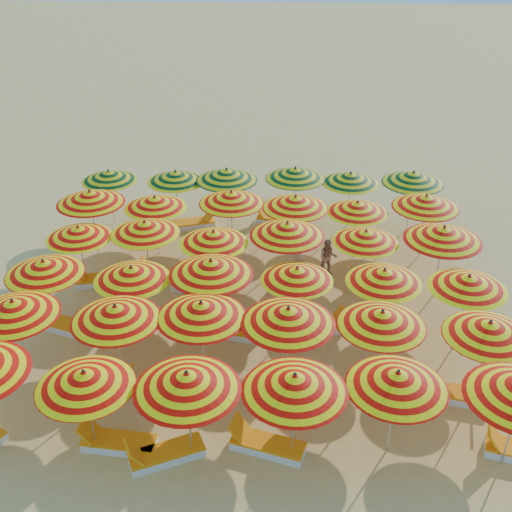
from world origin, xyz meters
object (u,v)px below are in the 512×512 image
Objects in this scene: lounger_5 at (104,377)px; lounger_14 at (376,281)px; lounger_9 at (234,331)px; umbrella_13 at (132,273)px; umbrella_8 at (201,310)px; umbrella_28 at (357,207)px; umbrella_32 at (227,175)px; umbrella_2 at (187,381)px; lounger_3 at (266,445)px; umbrella_30 at (109,176)px; umbrella_7 at (116,313)px; umbrella_34 at (350,178)px; lounger_16 at (278,219)px; umbrella_10 at (382,319)px; lounger_10 at (316,326)px; umbrella_26 at (231,198)px; lounger_15 at (193,223)px; umbrella_17 at (468,282)px; umbrella_21 at (287,229)px; umbrella_16 at (384,276)px; lounger_2 at (165,454)px; umbrella_19 at (145,228)px; lounger_13 at (200,288)px; umbrella_31 at (176,176)px; lounger_6 at (457,394)px; umbrella_12 at (44,267)px; umbrella_24 at (90,197)px; lounger_11 at (102,279)px; umbrella_4 at (397,380)px; umbrella_27 at (295,202)px; umbrella_11 at (489,329)px; umbrella_15 at (297,274)px; umbrella_35 at (413,178)px; umbrella_29 at (426,202)px; umbrella_1 at (85,379)px; umbrella_9 at (288,316)px; beachgoer_b at (328,258)px; umbrella_23 at (444,234)px; lounger_12 at (166,276)px; umbrella_20 at (214,237)px; umbrella_6 at (13,308)px; umbrella_18 at (78,232)px; lounger_1 at (117,442)px.

lounger_14 is (7.66, 5.04, 0.00)m from lounger_5.
lounger_14 is at bearing 46.43° from lounger_9.
umbrella_8 is at bearing -41.01° from umbrella_13.
umbrella_32 is at bearing 155.23° from umbrella_28.
umbrella_2 is 1.51× the size of lounger_3.
umbrella_30 reaches higher than umbrella_28.
umbrella_34 is (6.52, 9.13, -0.15)m from umbrella_7.
lounger_5 is at bearing 73.91° from lounger_16.
umbrella_8 reaches higher than umbrella_13.
umbrella_10 is 1.57× the size of lounger_10.
umbrella_26 is 5.68m from lounger_10.
umbrella_17 is at bearing -56.95° from lounger_15.
umbrella_21 reaches higher than lounger_16.
umbrella_16 reaches higher than lounger_2.
umbrella_28 is 1.25× the size of lounger_10.
umbrella_19 is at bearing 108.02° from umbrella_2.
umbrella_13 is at bearing 179.81° from umbrella_17.
umbrella_13 is 1.38× the size of lounger_13.
lounger_6 is at bearing -47.56° from umbrella_31.
umbrella_24 is at bearing 88.80° from umbrella_12.
lounger_11 and lounger_14 have the same top height.
umbrella_4 is 9.08m from umbrella_27.
umbrella_11 is 1.11× the size of umbrella_12.
umbrella_15 is 4.82m from umbrella_28.
umbrella_35 is at bearing 75.99° from umbrella_10.
umbrella_29 is at bearing 28.33° from umbrella_13.
umbrella_1 is 3.41m from umbrella_8.
umbrella_29 is (1.95, 4.60, 0.14)m from umbrella_16.
beachgoer_b is (1.33, 5.58, -1.56)m from umbrella_9.
umbrella_19 reaches higher than umbrella_31.
lounger_13 is (-7.45, -0.15, -2.06)m from umbrella_23.
lounger_12 is (0.50, 0.20, -1.88)m from umbrella_19.
umbrella_17 is at bearing -0.65° from lounger_13.
umbrella_31 is at bearing 88.79° from umbrella_13.
umbrella_8 reaches higher than umbrella_10.
umbrella_13 is 6.78m from beachgoer_b.
umbrella_12 reaches higher than lounger_3.
umbrella_35 is (8.84, 6.88, 0.12)m from umbrella_13.
umbrella_20 is at bearing -152.03° from umbrella_28.
umbrella_34 is 1.39× the size of lounger_3.
umbrella_30 is at bearing 88.97° from umbrella_6.
umbrella_10 is 5.20m from lounger_14.
lounger_2 is 7.70m from lounger_12.
umbrella_6 is 4.46m from umbrella_18.
lounger_2 is (3.99, -9.27, -2.01)m from umbrella_24.
umbrella_7 is 10.26m from lounger_16.
lounger_13 is (-7.30, -4.69, -1.95)m from umbrella_35.
lounger_12 is (0.78, 5.06, 0.00)m from lounger_5.
beachgoer_b is at bearing 32.74° from lounger_13.
lounger_1 is (0.31, -11.30, -1.83)m from umbrella_31.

